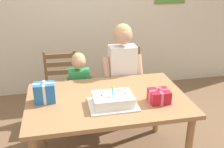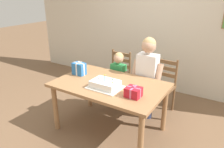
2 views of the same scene
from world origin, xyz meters
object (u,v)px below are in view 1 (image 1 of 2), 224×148
Objects in this scene: dining_table at (108,106)px; gift_box_red_large at (45,93)px; child_younger at (80,86)px; gift_box_beside_cake at (159,96)px; birthday_cake at (113,100)px; child_older at (122,68)px; chair_right at (126,82)px; chair_left at (62,88)px.

dining_table is 6.95× the size of gift_box_red_large.
gift_box_beside_cake is at bearing -49.43° from child_younger.
child_older is at bearing 69.82° from birthday_cake.
chair_right is 0.69× the size of child_older.
child_younger is at bearing 109.47° from dining_table.
birthday_cake is 0.43m from gift_box_beside_cake.
gift_box_beside_cake is (0.45, -0.17, 0.15)m from dining_table.
gift_box_red_large is 0.24× the size of chair_left.
child_older is 0.55m from child_younger.
child_younger is (-0.51, 0.00, -0.19)m from child_older.
chair_left reaches higher than dining_table.
gift_box_beside_cake is 0.21× the size of chair_left.
birthday_cake is at bearing -81.36° from dining_table.
child_younger is (0.21, -0.31, 0.15)m from chair_left.
dining_table is 1.67× the size of chair_right.
gift_box_beside_cake is at bearing -51.03° from chair_left.
chair_right reaches higher than dining_table.
child_older is (0.88, 0.56, -0.04)m from gift_box_red_large.
gift_box_beside_cake is (1.04, -0.22, -0.03)m from gift_box_red_large.
birthday_cake is 0.43× the size of child_younger.
dining_table is at bearing -115.28° from chair_right.
dining_table is at bearing -4.65° from gift_box_red_large.
gift_box_beside_cake is 1.44m from chair_left.
gift_box_beside_cake is 1.14m from chair_right.
chair_right is 0.73m from child_younger.
gift_box_beside_cake reaches higher than dining_table.
gift_box_beside_cake is 0.80m from child_older.
chair_left and chair_right have the same top height.
gift_box_red_large is (-0.58, 0.05, 0.18)m from dining_table.
birthday_cake is 1.20m from chair_left.
dining_table is 0.69m from child_older.
chair_left is 0.69× the size of child_older.
birthday_cake is 0.80m from child_older.
birthday_cake reaches higher than dining_table.
child_older is (0.30, 0.61, 0.15)m from dining_table.
child_younger is (-0.24, 0.75, -0.18)m from birthday_cake.
dining_table is 0.51m from gift_box_beside_cake.
chair_left is (-0.45, 1.06, -0.34)m from birthday_cake.
gift_box_red_large is at bearing -100.24° from chair_left.
child_younger reaches higher than birthday_cake.
child_older is at bearing -22.99° from chair_left.
child_younger is at bearing 56.75° from gift_box_red_large.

